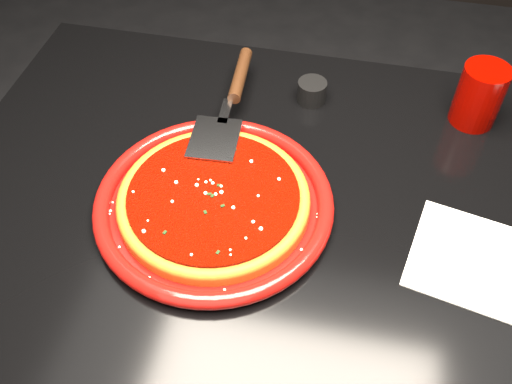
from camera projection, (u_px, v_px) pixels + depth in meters
table at (296, 323)px, 1.17m from camera, size 1.20×0.80×0.75m
plate at (214, 203)px, 0.88m from camera, size 0.42×0.42×0.03m
pizza_crust at (214, 201)px, 0.88m from camera, size 0.33×0.33×0.01m
pizza_crust_rim at (214, 198)px, 0.87m from camera, size 0.33×0.33×0.02m
pizza_sauce at (213, 196)px, 0.87m from camera, size 0.29×0.29×0.01m
parmesan_dusting at (213, 193)px, 0.86m from camera, size 0.25×0.25×0.01m
basil_flecks at (213, 193)px, 0.86m from camera, size 0.23×0.23×0.00m
pizza_server at (230, 102)px, 0.98m from camera, size 0.11×0.34×0.03m
cup at (479, 95)px, 0.98m from camera, size 0.08×0.08×0.11m
napkin_a at (470, 259)px, 0.83m from camera, size 0.20×0.20×0.00m
ramekin at (312, 91)px, 1.04m from camera, size 0.06×0.06×0.04m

